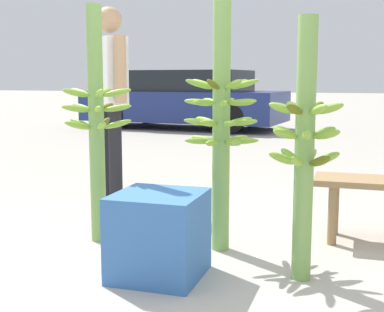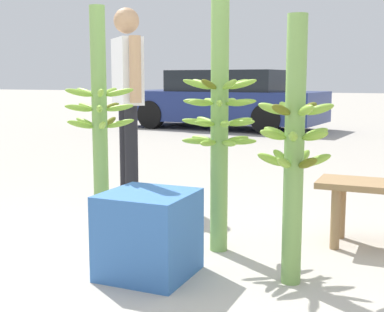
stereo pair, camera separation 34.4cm
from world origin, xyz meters
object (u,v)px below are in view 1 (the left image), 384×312
(banana_stalk_center, at_px, (221,120))
(produce_crate, at_px, (159,235))
(vendor_person, at_px, (110,85))
(parked_car, at_px, (186,100))
(banana_stalk_left, at_px, (96,122))
(banana_stalk_right, at_px, (305,147))

(banana_stalk_center, xyz_separation_m, produce_crate, (-0.20, -0.56, -0.59))
(vendor_person, relative_size, parked_car, 0.38)
(banana_stalk_left, xyz_separation_m, parked_car, (-2.03, 8.02, -0.18))
(banana_stalk_center, relative_size, banana_stalk_right, 1.15)
(banana_stalk_left, distance_m, banana_stalk_center, 0.83)
(banana_stalk_center, bearing_deg, banana_stalk_right, -33.36)
(banana_stalk_center, relative_size, vendor_person, 0.94)
(parked_car, bearing_deg, banana_stalk_center, -155.06)
(banana_stalk_left, distance_m, vendor_person, 1.36)
(banana_stalk_left, xyz_separation_m, banana_stalk_right, (1.37, -0.30, -0.07))
(banana_stalk_left, distance_m, produce_crate, 0.98)
(parked_car, relative_size, produce_crate, 9.55)
(banana_stalk_center, bearing_deg, produce_crate, -109.85)
(banana_stalk_left, relative_size, banana_stalk_right, 1.11)
(vendor_person, height_order, produce_crate, vendor_person)
(banana_stalk_center, height_order, vendor_person, vendor_person)
(banana_stalk_right, relative_size, vendor_person, 0.82)
(banana_stalk_left, bearing_deg, banana_stalk_right, -12.13)
(banana_stalk_center, relative_size, parked_car, 0.36)
(banana_stalk_left, relative_size, produce_crate, 3.32)
(banana_stalk_left, height_order, banana_stalk_right, banana_stalk_left)
(banana_stalk_left, height_order, parked_car, banana_stalk_left)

